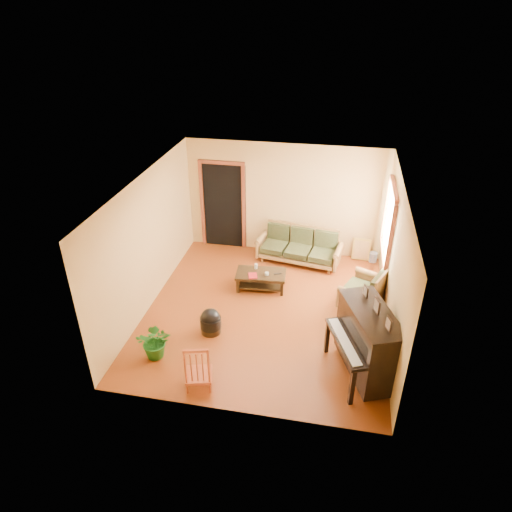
% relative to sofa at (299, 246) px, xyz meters
% --- Properties ---
extents(floor, '(5.00, 5.00, 0.00)m').
position_rel_sofa_xyz_m(floor, '(-0.42, -2.01, -0.40)').
color(floor, '#60260C').
rests_on(floor, ground).
extents(doorway, '(1.08, 0.16, 2.05)m').
position_rel_sofa_xyz_m(doorway, '(-1.87, 0.47, 0.62)').
color(doorway, black).
rests_on(doorway, floor).
extents(window, '(0.12, 1.36, 1.46)m').
position_rel_sofa_xyz_m(window, '(1.79, -0.71, 1.10)').
color(window, white).
rests_on(window, right_wall).
extents(sofa, '(1.97, 1.08, 0.80)m').
position_rel_sofa_xyz_m(sofa, '(0.00, 0.00, 0.00)').
color(sofa, olive).
rests_on(sofa, floor).
extents(coffee_table, '(1.06, 0.63, 0.37)m').
position_rel_sofa_xyz_m(coffee_table, '(-0.64, -1.23, -0.22)').
color(coffee_table, black).
rests_on(coffee_table, floor).
extents(armchair, '(1.12, 1.14, 0.88)m').
position_rel_sofa_xyz_m(armchair, '(1.40, -1.49, 0.04)').
color(armchair, olive).
rests_on(armchair, floor).
extents(piano, '(1.25, 1.57, 1.21)m').
position_rel_sofa_xyz_m(piano, '(1.44, -3.33, 0.20)').
color(piano, black).
rests_on(piano, floor).
extents(footstool, '(0.46, 0.46, 0.36)m').
position_rel_sofa_xyz_m(footstool, '(-1.27, -2.81, -0.22)').
color(footstool, black).
rests_on(footstool, floor).
extents(red_chair, '(0.50, 0.53, 0.87)m').
position_rel_sofa_xyz_m(red_chair, '(-1.09, -4.10, 0.03)').
color(red_chair, '#95391B').
rests_on(red_chair, floor).
extents(leaning_frame, '(0.41, 0.13, 0.54)m').
position_rel_sofa_xyz_m(leaning_frame, '(1.41, 0.38, -0.13)').
color(leaning_frame, gold).
rests_on(leaning_frame, floor).
extents(ceramic_crock, '(0.20, 0.20, 0.23)m').
position_rel_sofa_xyz_m(ceramic_crock, '(1.68, 0.34, -0.29)').
color(ceramic_crock, '#3751A6').
rests_on(ceramic_crock, floor).
extents(potted_plant, '(0.66, 0.59, 0.64)m').
position_rel_sofa_xyz_m(potted_plant, '(-2.00, -3.60, -0.08)').
color(potted_plant, '#1B5B1A').
rests_on(potted_plant, floor).
extents(book, '(0.22, 0.27, 0.02)m').
position_rel_sofa_xyz_m(book, '(-0.86, -1.41, -0.02)').
color(book, maroon).
rests_on(book, coffee_table).
extents(candle, '(0.07, 0.07, 0.11)m').
position_rel_sofa_xyz_m(candle, '(-0.78, -1.08, 0.02)').
color(candle, silver).
rests_on(candle, coffee_table).
extents(glass_jar, '(0.09, 0.09, 0.06)m').
position_rel_sofa_xyz_m(glass_jar, '(-0.51, -1.28, -0.00)').
color(glass_jar, silver).
rests_on(glass_jar, coffee_table).
extents(remote, '(0.16, 0.10, 0.02)m').
position_rel_sofa_xyz_m(remote, '(-0.30, -1.20, -0.02)').
color(remote, black).
rests_on(remote, coffee_table).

